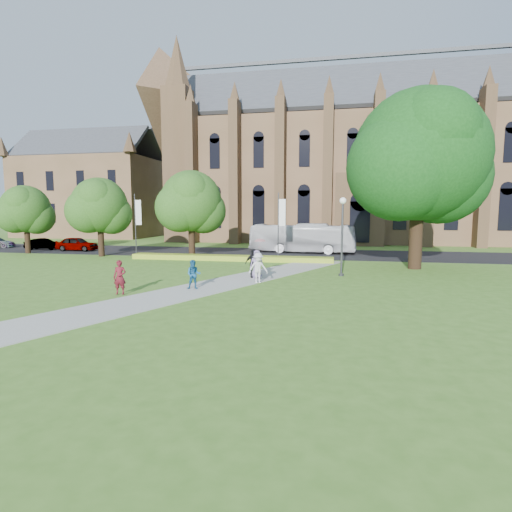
% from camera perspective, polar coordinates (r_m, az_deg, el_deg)
% --- Properties ---
extents(ground, '(160.00, 160.00, 0.00)m').
position_cam_1_polar(ground, '(22.21, -7.47, -4.89)').
color(ground, '#427021').
rests_on(ground, ground).
extents(road, '(160.00, 10.00, 0.02)m').
position_cam_1_polar(road, '(41.45, 1.35, 0.45)').
color(road, black).
rests_on(road, ground).
extents(footpath, '(15.58, 28.54, 0.04)m').
position_cam_1_polar(footpath, '(23.14, -6.68, -4.37)').
color(footpath, '#B2B2A8').
rests_on(footpath, ground).
extents(flower_hedge, '(18.00, 1.40, 0.45)m').
position_cam_1_polar(flower_hedge, '(35.24, -3.73, -0.28)').
color(flower_hedge, yellow).
rests_on(flower_hedge, ground).
extents(cathedral, '(52.60, 18.25, 28.00)m').
position_cam_1_polar(cathedral, '(61.04, 14.29, 14.39)').
color(cathedral, brown).
rests_on(cathedral, ground).
extents(building_west, '(22.00, 14.00, 18.30)m').
position_cam_1_polar(building_west, '(75.00, -22.37, 9.69)').
color(building_west, brown).
rests_on(building_west, ground).
extents(streetlamp, '(0.44, 0.44, 5.24)m').
position_cam_1_polar(streetlamp, '(27.15, 12.22, 4.09)').
color(streetlamp, '#38383D').
rests_on(streetlamp, ground).
extents(large_tree, '(9.60, 9.60, 13.20)m').
position_cam_1_polar(large_tree, '(32.44, 22.32, 13.09)').
color(large_tree, '#332114').
rests_on(large_tree, ground).
extents(street_tree_0, '(5.20, 5.20, 7.50)m').
position_cam_1_polar(street_tree_0, '(41.02, -21.45, 6.75)').
color(street_tree_0, '#332114').
rests_on(street_tree_0, ground).
extents(street_tree_1, '(5.60, 5.60, 8.05)m').
position_cam_1_polar(street_tree_1, '(37.46, -9.25, 7.71)').
color(street_tree_1, '#332114').
rests_on(street_tree_1, ground).
extents(street_tree_2, '(4.80, 4.80, 6.95)m').
position_cam_1_polar(street_tree_2, '(47.22, -30.07, 5.81)').
color(street_tree_2, '#332114').
rests_on(street_tree_2, ground).
extents(banner_pole_0, '(0.70, 0.10, 6.00)m').
position_cam_1_polar(banner_pole_0, '(36.17, 3.38, 4.92)').
color(banner_pole_0, '#38383D').
rests_on(banner_pole_0, ground).
extents(banner_pole_1, '(0.70, 0.10, 6.00)m').
position_cam_1_polar(banner_pole_1, '(40.51, -16.72, 4.83)').
color(banner_pole_1, '#38383D').
rests_on(banner_pole_1, ground).
extents(tour_coach, '(11.13, 3.87, 3.04)m').
position_cam_1_polar(tour_coach, '(41.77, 6.60, 2.56)').
color(tour_coach, white).
rests_on(tour_coach, road).
extents(car_0, '(4.46, 1.87, 1.51)m').
position_cam_1_polar(car_0, '(47.78, -24.21, 1.60)').
color(car_0, gray).
rests_on(car_0, road).
extents(car_1, '(4.02, 2.13, 1.26)m').
position_cam_1_polar(car_1, '(50.77, -28.08, 1.52)').
color(car_1, gray).
rests_on(car_1, road).
extents(pedestrian_0, '(0.72, 0.55, 1.78)m').
position_cam_1_polar(pedestrian_0, '(21.87, -18.89, -2.88)').
color(pedestrian_0, '#5A141E').
rests_on(pedestrian_0, footpath).
extents(pedestrian_1, '(0.90, 0.77, 1.62)m').
position_cam_1_polar(pedestrian_1, '(22.35, -8.90, -2.63)').
color(pedestrian_1, '#19527F').
rests_on(pedestrian_1, footpath).
extents(pedestrian_2, '(1.35, 1.11, 1.82)m').
position_cam_1_polar(pedestrian_2, '(23.95, 0.30, -1.71)').
color(pedestrian_2, silver).
rests_on(pedestrian_2, footpath).
extents(pedestrian_3, '(1.16, 1.00, 1.87)m').
position_cam_1_polar(pedestrian_3, '(25.88, -0.42, -1.04)').
color(pedestrian_3, black).
rests_on(pedestrian_3, footpath).
extents(pedestrian_4, '(0.95, 0.67, 1.82)m').
position_cam_1_polar(pedestrian_4, '(25.59, 0.12, -1.17)').
color(pedestrian_4, gray).
rests_on(pedestrian_4, footpath).
extents(parasol, '(0.75, 0.75, 0.64)m').
position_cam_1_polar(parasol, '(25.52, 0.56, 1.59)').
color(parasol, '#D092A0').
rests_on(parasol, pedestrian_4).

